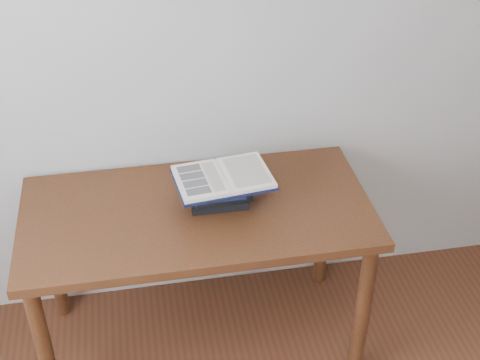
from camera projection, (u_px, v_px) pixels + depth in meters
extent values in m
cube|color=#AAA9A0|center=(211.00, 28.00, 2.56)|extent=(3.50, 0.04, 2.60)
cube|color=#4F2B13|center=(197.00, 213.00, 2.58)|extent=(1.35, 0.68, 0.04)
cylinder|color=#4F2B13|center=(45.00, 353.00, 2.47)|extent=(0.06, 0.06, 0.69)
cylinder|color=#4F2B13|center=(363.00, 310.00, 2.66)|extent=(0.06, 0.06, 0.69)
cylinder|color=#4F2B13|center=(52.00, 255.00, 2.92)|extent=(0.06, 0.06, 0.69)
cylinder|color=#4F2B13|center=(324.00, 224.00, 3.10)|extent=(0.06, 0.06, 0.69)
cube|color=black|center=(218.00, 197.00, 2.60)|extent=(0.22, 0.16, 0.03)
cube|color=black|center=(221.00, 192.00, 2.58)|extent=(0.23, 0.16, 0.03)
cube|color=#172146|center=(213.00, 186.00, 2.56)|extent=(0.24, 0.18, 0.03)
cube|color=#AD7C59|center=(215.00, 179.00, 2.55)|extent=(0.24, 0.18, 0.03)
cube|color=black|center=(223.00, 179.00, 2.51)|extent=(0.38, 0.29, 0.01)
cube|color=beige|center=(200.00, 181.00, 2.48)|extent=(0.20, 0.25, 0.02)
cube|color=beige|center=(246.00, 173.00, 2.52)|extent=(0.20, 0.25, 0.02)
cylinder|color=beige|center=(223.00, 177.00, 2.50)|extent=(0.04, 0.24, 0.01)
cube|color=black|center=(189.00, 168.00, 2.53)|extent=(0.09, 0.05, 0.00)
cube|color=black|center=(192.00, 176.00, 2.49)|extent=(0.09, 0.05, 0.00)
cube|color=black|center=(195.00, 183.00, 2.45)|extent=(0.09, 0.05, 0.00)
cube|color=black|center=(199.00, 191.00, 2.41)|extent=(0.09, 0.05, 0.00)
cube|color=beige|center=(213.00, 176.00, 2.49)|extent=(0.07, 0.20, 0.00)
cube|color=beige|center=(247.00, 170.00, 2.52)|extent=(0.16, 0.21, 0.00)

